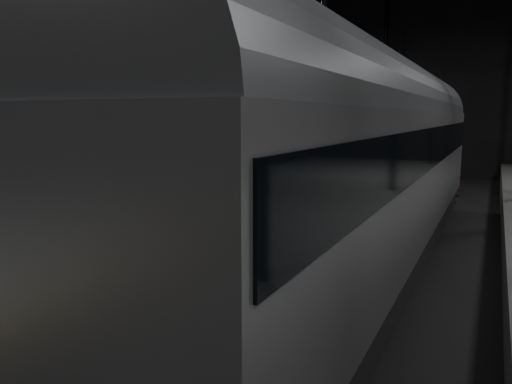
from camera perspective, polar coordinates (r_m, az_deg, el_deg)
The scene contains 6 objects.
ground at distance 12.57m, azimuth 12.36°, elevation -9.40°, with size 44.00×44.00×0.00m, color black.
platform_left at distance 15.83m, azimuth -15.06°, elevation -3.87°, with size 9.00×43.80×1.00m, color #4F4F4C.
tactile_strip at distance 13.38m, azimuth -1.18°, elevation -3.63°, with size 0.50×43.80×0.01m, color olive.
track at distance 12.55m, azimuth 12.37°, elevation -9.10°, with size 2.40×43.00×0.24m.
train at distance 12.51m, azimuth 13.35°, elevation 4.13°, with size 2.93×19.55×5.23m.
woman at distance 13.44m, azimuth -3.35°, elevation 0.50°, with size 0.69×0.45×1.90m, color #A28363.
Camera 1 is at (2.67, -11.66, 3.85)m, focal length 35.00 mm.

